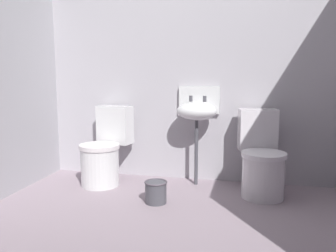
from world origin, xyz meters
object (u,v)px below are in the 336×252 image
(sink, at_px, (197,110))
(toilet_left, at_px, (105,152))
(bucket, at_px, (156,192))
(toilet_right, at_px, (261,161))

(sink, bearing_deg, toilet_left, -168.50)
(sink, distance_m, bucket, 0.94)
(toilet_left, distance_m, sink, 1.04)
(toilet_left, xyz_separation_m, bucket, (0.66, -0.44, -0.22))
(toilet_left, relative_size, toilet_right, 1.00)
(sink, height_order, bucket, sink)
(toilet_right, bearing_deg, toilet_left, -11.09)
(sink, bearing_deg, toilet_right, -16.48)
(toilet_right, xyz_separation_m, bucket, (-0.90, -0.44, -0.22))
(sink, relative_size, bucket, 4.89)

